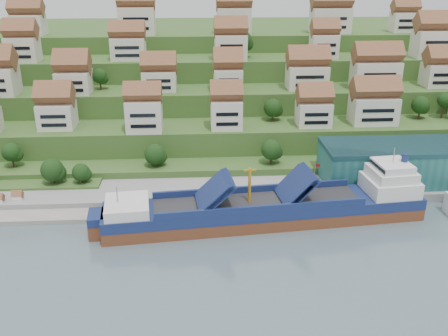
{
  "coord_description": "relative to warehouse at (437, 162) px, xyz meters",
  "views": [
    {
      "loc": [
        -10.57,
        -100.14,
        54.69
      ],
      "look_at": [
        -3.85,
        14.0,
        8.0
      ],
      "focal_mm": 40.0,
      "sensor_mm": 36.0,
      "label": 1
    }
  ],
  "objects": [
    {
      "name": "cargo_ship",
      "position": [
        -45.25,
        -16.26,
        -4.1
      ],
      "size": [
        73.38,
        18.69,
        16.03
      ],
      "rotation": [
        0.0,
        0.0,
        0.1
      ],
      "color": "brown",
      "rests_on": "ground"
    },
    {
      "name": "quay",
      "position": [
        -32.0,
        -2.0,
        -6.1
      ],
      "size": [
        180.0,
        14.0,
        2.2
      ],
      "primitive_type": "cube",
      "color": "gray",
      "rests_on": "ground"
    },
    {
      "name": "ground",
      "position": [
        -52.0,
        -17.0,
        -7.2
      ],
      "size": [
        300.0,
        300.0,
        0.0
      ],
      "primitive_type": "plane",
      "color": "slate",
      "rests_on": "ground"
    },
    {
      "name": "pebble_beach",
      "position": [
        -110.0,
        -5.0,
        -6.7
      ],
      "size": [
        45.0,
        20.0,
        1.0
      ],
      "primitive_type": "cube",
      "color": "gray",
      "rests_on": "ground"
    },
    {
      "name": "flagpole",
      "position": [
        -33.89,
        -7.0,
        -0.32
      ],
      "size": [
        1.28,
        0.16,
        8.0
      ],
      "color": "gray",
      "rests_on": "quay"
    },
    {
      "name": "hillside_trees",
      "position": [
        -60.49,
        26.36,
        8.87
      ],
      "size": [
        141.8,
        62.65,
        30.57
      ],
      "color": "#1A3E14",
      "rests_on": "ground"
    },
    {
      "name": "hillside_village",
      "position": [
        -48.62,
        44.49,
        17.49
      ],
      "size": [
        156.71,
        62.4,
        29.78
      ],
      "color": "beige",
      "rests_on": "ground"
    },
    {
      "name": "warehouse",
      "position": [
        0.0,
        0.0,
        0.0
      ],
      "size": [
        60.0,
        15.0,
        10.0
      ],
      "primitive_type": "cube",
      "color": "#246360",
      "rests_on": "quay"
    },
    {
      "name": "hillside",
      "position": [
        -52.0,
        86.55,
        3.46
      ],
      "size": [
        260.0,
        128.0,
        31.0
      ],
      "color": "#2D4C1E",
      "rests_on": "ground"
    }
  ]
}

